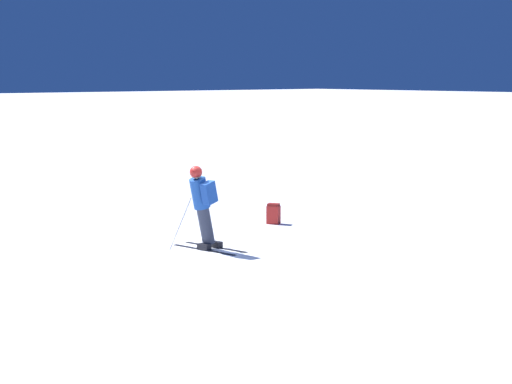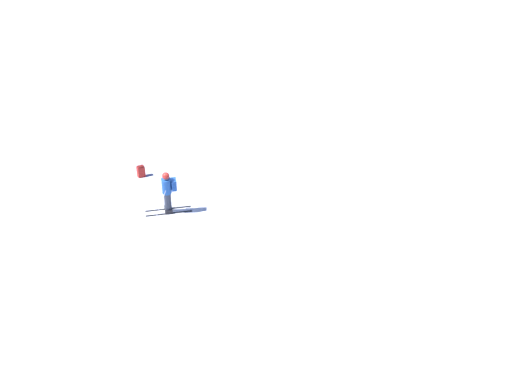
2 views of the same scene
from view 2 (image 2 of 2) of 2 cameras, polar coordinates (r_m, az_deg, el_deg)
ground_plane at (r=18.78m, az=-9.95°, el=-2.16°), size 300.00×300.00×0.00m
skier at (r=18.09m, az=-10.06°, el=0.19°), size 1.27×1.75×1.81m
spare_backpack at (r=21.52m, az=-13.01°, el=2.31°), size 0.34×0.37×0.50m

